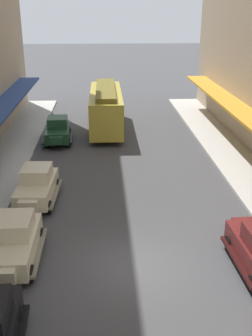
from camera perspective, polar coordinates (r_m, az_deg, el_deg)
The scene contains 5 objects.
ground_plane at distance 16.84m, azimuth 1.20°, elevation -13.32°, with size 200.00×200.00×0.00m, color #424244.
parked_car_1 at distance 31.38m, azimuth -9.38°, elevation 5.23°, with size 2.27×4.31×1.84m.
parked_car_2 at distance 17.21m, azimuth -15.19°, elevation -9.60°, with size 2.15×4.26×1.84m.
parked_car_4 at distance 21.96m, azimuth -12.21°, elevation -2.25°, with size 2.31×4.32×1.84m.
streetcar at distance 34.01m, azimuth -2.78°, elevation 8.44°, with size 2.57×9.61×3.46m.
Camera 1 is at (-1.14, -13.76, 9.65)m, focal length 44.25 mm.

